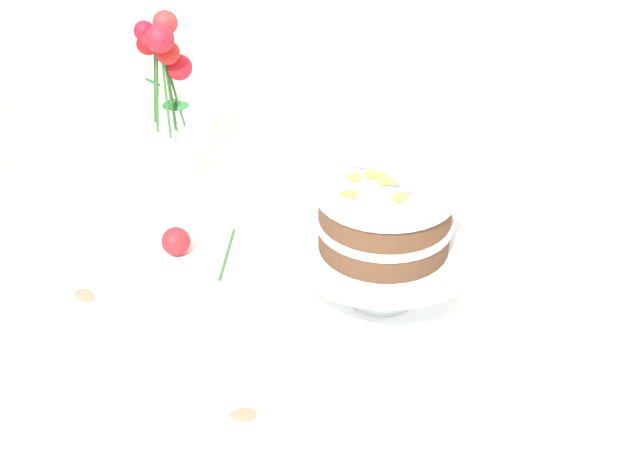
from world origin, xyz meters
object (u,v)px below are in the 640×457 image
dining_table (278,334)px  fallen_rose (178,242)px  flower_vase (168,109)px  cake_stand (383,255)px  layer_cake (385,215)px

dining_table → fallen_rose: size_ratio=10.06×
fallen_rose → dining_table: bearing=-1.7°
flower_vase → cake_stand: bearing=-15.1°
cake_stand → fallen_rose: 0.37m
dining_table → layer_cake: 0.30m
cake_stand → layer_cake: layer_cake is taller
layer_cake → flower_vase: flower_vase is taller
layer_cake → cake_stand: bearing=31.5°
cake_stand → fallen_rose: (-0.36, -0.06, -0.06)m
dining_table → cake_stand: cake_stand is taller
cake_stand → layer_cake: 0.07m
dining_table → cake_stand: bearing=24.3°
flower_vase → fallen_rose: (0.17, -0.21, -0.13)m
layer_cake → flower_vase: size_ratio=0.62×
flower_vase → dining_table: bearing=-29.4°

